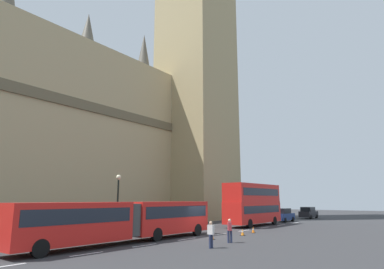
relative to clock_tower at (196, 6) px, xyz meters
name	(u,v)px	position (x,y,z in m)	size (l,w,h in m)	color
ground_plane	(204,237)	(-19.99, -15.98, -37.88)	(160.00, 160.00, 0.00)	#333335
lane_centre_marking	(219,234)	(-17.73, -15.98, -37.87)	(39.00, 0.16, 0.01)	silver
clock_tower	(196,6)	(0.00, 0.00, 0.00)	(12.22, 12.22, 72.04)	tan
articulated_bus	(126,218)	(-26.96, -13.99, -36.13)	(17.10, 2.54, 2.90)	red
double_decker_bus	(253,203)	(-7.20, -13.99, -35.17)	(10.06, 2.54, 4.90)	red
sedan_lead	(283,215)	(2.02, -13.76, -36.97)	(4.40, 1.86, 1.85)	navy
sedan_trailing	(308,213)	(12.53, -13.79, -36.97)	(4.40, 1.86, 1.85)	black
traffic_cone_west	(212,236)	(-21.38, -17.74, -37.60)	(0.36, 0.36, 0.58)	black
traffic_cone_middle	(243,232)	(-17.38, -18.19, -37.60)	(0.36, 0.36, 0.58)	black
traffic_cone_east	(253,230)	(-14.68, -17.81, -37.60)	(0.36, 0.36, 0.58)	black
street_lamp	(118,200)	(-24.10, -9.48, -34.82)	(0.44, 0.44, 5.27)	black
pedestrian_near_cones	(211,234)	(-25.26, -20.32, -36.97)	(0.36, 0.41, 1.69)	#262D4C
pedestrian_by_kerb	(230,230)	(-22.23, -19.87, -36.97)	(0.46, 0.44, 1.69)	#262D4C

